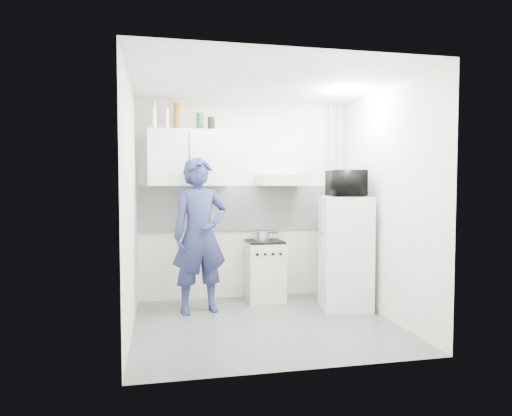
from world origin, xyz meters
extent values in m
plane|color=#5E5E5E|center=(0.00, 0.00, 0.00)|extent=(2.80, 2.80, 0.00)
plane|color=white|center=(0.00, 0.00, 2.60)|extent=(2.80, 2.80, 0.00)
plane|color=white|center=(0.00, 1.25, 1.30)|extent=(2.80, 0.00, 2.80)
plane|color=white|center=(-1.40, 0.00, 1.30)|extent=(0.00, 2.60, 2.60)
plane|color=white|center=(1.40, 0.00, 1.30)|extent=(0.00, 2.60, 2.60)
imported|color=navy|center=(-0.65, 0.63, 0.91)|extent=(0.74, 0.57, 1.83)
cube|color=beige|center=(0.22, 1.00, 0.38)|extent=(0.47, 0.47, 0.76)
cube|color=white|center=(1.10, 0.43, 0.69)|extent=(0.66, 0.66, 1.37)
cube|color=black|center=(0.22, 1.00, 0.77)|extent=(0.46, 0.46, 0.03)
cylinder|color=silver|center=(0.20, 1.06, 0.84)|extent=(0.20, 0.20, 0.11)
imported|color=black|center=(1.10, 0.43, 1.53)|extent=(0.62, 0.46, 0.32)
cylinder|color=silver|center=(-1.17, 1.07, 2.37)|extent=(0.08, 0.08, 0.33)
cylinder|color=silver|center=(-1.01, 1.07, 2.32)|extent=(0.06, 0.06, 0.25)
cylinder|color=brown|center=(-0.89, 1.07, 2.36)|extent=(0.08, 0.08, 0.33)
cylinder|color=#144C1E|center=(-0.61, 1.07, 2.31)|extent=(0.09, 0.09, 0.22)
cylinder|color=black|center=(-0.46, 1.07, 2.28)|extent=(0.09, 0.09, 0.17)
cube|color=white|center=(-0.75, 1.07, 1.85)|extent=(1.00, 0.35, 0.70)
cube|color=beige|center=(0.45, 1.00, 1.57)|extent=(0.60, 0.50, 0.14)
cube|color=white|center=(0.00, 1.24, 1.20)|extent=(2.74, 0.03, 0.60)
cylinder|color=beige|center=(1.30, 1.17, 1.30)|extent=(0.05, 0.05, 2.60)
cylinder|color=beige|center=(1.18, 1.17, 1.30)|extent=(0.04, 0.04, 2.60)
cylinder|color=white|center=(1.00, 0.20, 2.57)|extent=(0.10, 0.10, 0.02)
camera|label=1|loc=(-1.10, -4.74, 1.52)|focal=32.00mm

